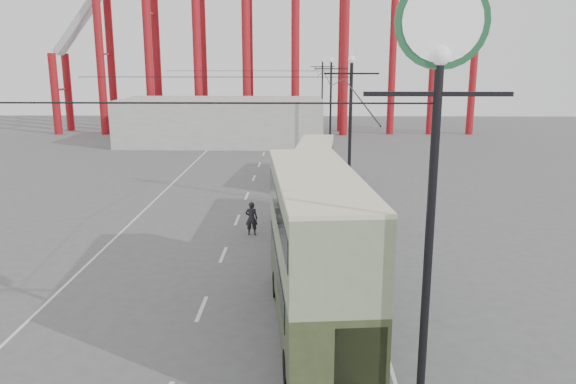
{
  "coord_description": "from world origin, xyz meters",
  "views": [
    {
      "loc": [
        2.64,
        -15.28,
        8.98
      ],
      "look_at": [
        2.08,
        10.38,
        3.0
      ],
      "focal_mm": 35.0,
      "sensor_mm": 36.0,
      "label": 1
    }
  ],
  "objects_px": {
    "double_decker_bus": "(316,244)",
    "single_decker_green": "(315,206)",
    "single_decker_cream": "(315,160)",
    "pedestrian": "(252,218)",
    "lamp_post_near": "(437,114)"
  },
  "relations": [
    {
      "from": "lamp_post_near",
      "to": "pedestrian",
      "type": "height_order",
      "value": "lamp_post_near"
    },
    {
      "from": "pedestrian",
      "to": "single_decker_green",
      "type": "bearing_deg",
      "value": 172.68
    },
    {
      "from": "lamp_post_near",
      "to": "single_decker_green",
      "type": "bearing_deg",
      "value": 97.85
    },
    {
      "from": "double_decker_bus",
      "to": "single_decker_green",
      "type": "xyz_separation_m",
      "value": [
        0.26,
        10.3,
        -1.36
      ]
    },
    {
      "from": "single_decker_green",
      "to": "double_decker_bus",
      "type": "bearing_deg",
      "value": -91.7
    },
    {
      "from": "lamp_post_near",
      "to": "single_decker_green",
      "type": "distance_m",
      "value": 17.03
    },
    {
      "from": "single_decker_green",
      "to": "single_decker_cream",
      "type": "height_order",
      "value": "single_decker_cream"
    },
    {
      "from": "lamp_post_near",
      "to": "single_decker_cream",
      "type": "distance_m",
      "value": 30.24
    },
    {
      "from": "single_decker_green",
      "to": "single_decker_cream",
      "type": "xyz_separation_m",
      "value": [
        0.34,
        13.82,
        0.01
      ]
    },
    {
      "from": "single_decker_cream",
      "to": "double_decker_bus",
      "type": "bearing_deg",
      "value": -86.55
    },
    {
      "from": "lamp_post_near",
      "to": "single_decker_green",
      "type": "height_order",
      "value": "lamp_post_near"
    },
    {
      "from": "single_decker_cream",
      "to": "pedestrian",
      "type": "bearing_deg",
      "value": -100.56
    },
    {
      "from": "lamp_post_near",
      "to": "single_decker_cream",
      "type": "height_order",
      "value": "lamp_post_near"
    },
    {
      "from": "double_decker_bus",
      "to": "pedestrian",
      "type": "xyz_separation_m",
      "value": [
        -3.09,
        10.76,
        -2.17
      ]
    },
    {
      "from": "double_decker_bus",
      "to": "single_decker_green",
      "type": "relative_size",
      "value": 0.97
    }
  ]
}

